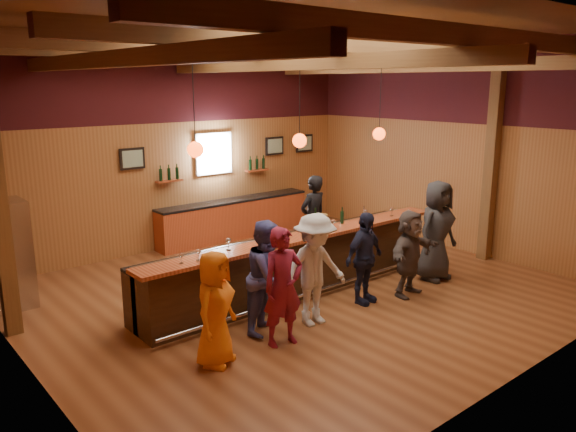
{
  "coord_description": "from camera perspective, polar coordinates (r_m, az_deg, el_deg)",
  "views": [
    {
      "loc": [
        -6.18,
        -7.09,
        3.64
      ],
      "look_at": [
        0.0,
        0.3,
        1.35
      ],
      "focal_mm": 35.0,
      "sensor_mm": 36.0,
      "label": 1
    }
  ],
  "objects": [
    {
      "name": "room",
      "position": [
        9.46,
        0.96,
        10.78
      ],
      "size": [
        9.04,
        9.0,
        4.52
      ],
      "color": "brown",
      "rests_on": "ground"
    },
    {
      "name": "bar_counter",
      "position": [
        10.03,
        0.63,
        -4.75
      ],
      "size": [
        6.3,
        1.07,
        1.11
      ],
      "color": "black",
      "rests_on": "ground"
    },
    {
      "name": "back_bar_cabinet",
      "position": [
        13.47,
        -5.42,
        -0.28
      ],
      "size": [
        4.0,
        0.52,
        0.95
      ],
      "color": "#9C3A1C",
      "rests_on": "ground"
    },
    {
      "name": "window",
      "position": [
        13.16,
        -7.58,
        6.31
      ],
      "size": [
        0.95,
        0.09,
        0.95
      ],
      "color": "silver",
      "rests_on": "room"
    },
    {
      "name": "framed_pictures",
      "position": [
        13.62,
        -4.46,
        6.84
      ],
      "size": [
        5.35,
        0.05,
        0.45
      ],
      "color": "black",
      "rests_on": "room"
    },
    {
      "name": "wine_shelves",
      "position": [
        13.16,
        -7.36,
        4.43
      ],
      "size": [
        3.0,
        0.18,
        0.3
      ],
      "color": "#9C3A1C",
      "rests_on": "room"
    },
    {
      "name": "pendant_lights",
      "position": [
        9.45,
        1.18,
        7.71
      ],
      "size": [
        4.24,
        0.24,
        1.37
      ],
      "color": "black",
      "rests_on": "room"
    },
    {
      "name": "stainless_fridge",
      "position": [
        10.29,
        -26.75,
        -3.55
      ],
      "size": [
        0.7,
        0.7,
        1.8
      ],
      "primitive_type": "cube",
      "color": "silver",
      "rests_on": "ground"
    },
    {
      "name": "customer_orange",
      "position": [
        7.47,
        -7.42,
        -9.29
      ],
      "size": [
        0.91,
        0.81,
        1.56
      ],
      "primitive_type": "imported",
      "rotation": [
        0.0,
        0.0,
        0.52
      ],
      "color": "orange",
      "rests_on": "ground"
    },
    {
      "name": "customer_redvest",
      "position": [
        7.92,
        -0.51,
        -7.2
      ],
      "size": [
        0.68,
        0.5,
        1.72
      ],
      "primitive_type": "imported",
      "rotation": [
        0.0,
        0.0,
        -0.15
      ],
      "color": "maroon",
      "rests_on": "ground"
    },
    {
      "name": "customer_denim",
      "position": [
        8.34,
        -2.06,
        -6.16
      ],
      "size": [
        1.04,
        0.96,
        1.71
      ],
      "primitive_type": "imported",
      "rotation": [
        0.0,
        0.0,
        0.5
      ],
      "color": "#4B5297",
      "rests_on": "ground"
    },
    {
      "name": "customer_white",
      "position": [
        8.56,
        2.72,
        -5.48
      ],
      "size": [
        1.18,
        0.74,
        1.75
      ],
      "primitive_type": "imported",
      "rotation": [
        0.0,
        0.0,
        -0.08
      ],
      "color": "silver",
      "rests_on": "ground"
    },
    {
      "name": "customer_navy",
      "position": [
        9.49,
        7.75,
        -4.27
      ],
      "size": [
        0.96,
        0.49,
        1.57
      ],
      "primitive_type": "imported",
      "rotation": [
        0.0,
        0.0,
        0.11
      ],
      "color": "#1B1E37",
      "rests_on": "ground"
    },
    {
      "name": "customer_brown",
      "position": [
        9.98,
        12.24,
        -3.7
      ],
      "size": [
        1.47,
        0.68,
        1.53
      ],
      "primitive_type": "imported",
      "rotation": [
        0.0,
        0.0,
        0.17
      ],
      "color": "#4F443F",
      "rests_on": "ground"
    },
    {
      "name": "customer_dark",
      "position": [
        10.86,
        14.85,
        -1.44
      ],
      "size": [
        0.93,
        0.61,
        1.9
      ],
      "primitive_type": "imported",
      "rotation": [
        0.0,
        0.0,
        0.0
      ],
      "color": "#2A2B2D",
      "rests_on": "ground"
    },
    {
      "name": "bartender",
      "position": [
        11.61,
        2.56,
        -0.27
      ],
      "size": [
        0.68,
        0.46,
        1.81
      ],
      "primitive_type": "imported",
      "rotation": [
        0.0,
        0.0,
        3.19
      ],
      "color": "black",
      "rests_on": "ground"
    },
    {
      "name": "ice_bucket",
      "position": [
        9.95,
        3.36,
        -0.59
      ],
      "size": [
        0.25,
        0.25,
        0.27
      ],
      "primitive_type": "cylinder",
      "color": "brown",
      "rests_on": "bar_counter"
    },
    {
      "name": "bottle_a",
      "position": [
        9.93,
        2.79,
        -0.51
      ],
      "size": [
        0.08,
        0.08,
        0.39
      ],
      "color": "black",
      "rests_on": "bar_counter"
    },
    {
      "name": "bottle_b",
      "position": [
        10.39,
        5.51,
        -0.1
      ],
      "size": [
        0.07,
        0.07,
        0.31
      ],
      "color": "black",
      "rests_on": "bar_counter"
    },
    {
      "name": "glass_a",
      "position": [
        8.21,
        -10.82,
        -3.99
      ],
      "size": [
        0.07,
        0.07,
        0.16
      ],
      "color": "silver",
      "rests_on": "bar_counter"
    },
    {
      "name": "glass_b",
      "position": [
        8.29,
        -9.13,
        -3.65
      ],
      "size": [
        0.08,
        0.08,
        0.18
      ],
      "color": "silver",
      "rests_on": "bar_counter"
    },
    {
      "name": "glass_c",
      "position": [
        8.74,
        -6.08,
        -2.56
      ],
      "size": [
        0.09,
        0.09,
        0.2
      ],
      "color": "silver",
      "rests_on": "bar_counter"
    },
    {
      "name": "glass_d",
      "position": [
        9.06,
        -2.17,
        -2.09
      ],
      "size": [
        0.07,
        0.07,
        0.16
      ],
      "color": "silver",
      "rests_on": "bar_counter"
    },
    {
      "name": "glass_e",
      "position": [
        9.2,
        -0.53,
        -1.82
      ],
      "size": [
        0.08,
        0.08,
        0.17
      ],
      "color": "silver",
      "rests_on": "bar_counter"
    },
    {
      "name": "glass_f",
      "position": [
        10.0,
        4.62,
        -0.62
      ],
      "size": [
        0.07,
        0.07,
        0.17
      ],
      "color": "silver",
      "rests_on": "bar_counter"
    },
    {
      "name": "glass_g",
      "position": [
        10.74,
        7.83,
        0.38
      ],
      "size": [
        0.09,
        0.09,
        0.2
      ],
      "color": "silver",
      "rests_on": "bar_counter"
    },
    {
      "name": "glass_h",
      "position": [
        11.12,
        10.51,
        0.63
      ],
      "size": [
        0.07,
        0.07,
        0.17
      ],
      "color": "silver",
      "rests_on": "bar_counter"
    }
  ]
}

